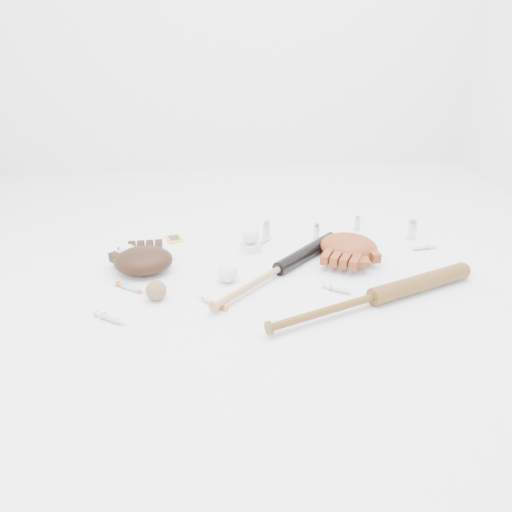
{
  "coord_description": "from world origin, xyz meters",
  "views": [
    {
      "loc": [
        -0.24,
        -1.69,
        0.93
      ],
      "look_at": [
        -0.04,
        0.06,
        0.06
      ],
      "focal_mm": 35.0,
      "sensor_mm": 36.0,
      "label": 1
    }
  ],
  "objects": [
    {
      "name": "baseball_mid",
      "position": [
        -0.15,
        -0.02,
        0.04
      ],
      "size": [
        0.08,
        0.08,
        0.08
      ],
      "primitive_type": "sphere",
      "color": "white",
      "rests_on": "ground"
    },
    {
      "name": "syringe_4",
      "position": [
        0.7,
        0.16,
        0.01
      ],
      "size": [
        0.15,
        0.04,
        0.02
      ],
      "primitive_type": null,
      "rotation": [
        0.0,
        0.0,
        3.27
      ],
      "color": "#ADBCC6",
      "rests_on": "ground"
    },
    {
      "name": "bat_wood",
      "position": [
        0.35,
        -0.25,
        0.03
      ],
      "size": [
        0.87,
        0.38,
        0.07
      ],
      "primitive_type": null,
      "rotation": [
        0.0,
        0.0,
        0.36
      ],
      "color": "brown",
      "rests_on": "ground"
    },
    {
      "name": "syringe_5",
      "position": [
        -0.51,
        -0.05,
        0.01
      ],
      "size": [
        0.15,
        0.12,
        0.02
      ],
      "primitive_type": null,
      "rotation": [
        0.0,
        0.0,
        -0.63
      ],
      "color": "#ADBCC6",
      "rests_on": "ground"
    },
    {
      "name": "baseball_upper",
      "position": [
        -0.55,
        0.18,
        0.04
      ],
      "size": [
        0.08,
        0.08,
        0.08
      ],
      "primitive_type": "sphere",
      "color": "white",
      "rests_on": "ground"
    },
    {
      "name": "bat_dark",
      "position": [
        0.05,
        0.0,
        0.03
      ],
      "size": [
        0.61,
        0.58,
        0.06
      ],
      "primitive_type": null,
      "rotation": [
        0.0,
        0.0,
        0.76
      ],
      "color": "black",
      "rests_on": "ground"
    },
    {
      "name": "vial_1",
      "position": [
        0.27,
        0.33,
        0.04
      ],
      "size": [
        0.03,
        0.03,
        0.07
      ],
      "primitive_type": "cylinder",
      "color": "silver",
      "rests_on": "ground"
    },
    {
      "name": "syringe_3",
      "position": [
        0.25,
        -0.15,
        0.01
      ],
      "size": [
        0.14,
        0.11,
        0.02
      ],
      "primitive_type": null,
      "rotation": [
        0.0,
        0.0,
        -0.62
      ],
      "color": "#ADBCC6",
      "rests_on": "ground"
    },
    {
      "name": "vial_0",
      "position": [
        0.48,
        0.4,
        0.04
      ],
      "size": [
        0.03,
        0.03,
        0.07
      ],
      "primitive_type": "cylinder",
      "color": "silver",
      "rests_on": "ground"
    },
    {
      "name": "pedestal",
      "position": [
        -0.04,
        0.23,
        0.02
      ],
      "size": [
        0.09,
        0.09,
        0.04
      ],
      "primitive_type": "cube",
      "rotation": [
        0.0,
        0.0,
        0.39
      ],
      "color": "white",
      "rests_on": "ground"
    },
    {
      "name": "vial_2",
      "position": [
        0.05,
        0.35,
        0.04
      ],
      "size": [
        0.03,
        0.03,
        0.08
      ],
      "primitive_type": "cylinder",
      "color": "silver",
      "rests_on": "ground"
    },
    {
      "name": "vial_3",
      "position": [
        0.7,
        0.28,
        0.04
      ],
      "size": [
        0.04,
        0.04,
        0.09
      ],
      "primitive_type": "cylinder",
      "color": "silver",
      "rests_on": "ground"
    },
    {
      "name": "baseball_on_pedestal",
      "position": [
        -0.04,
        0.23,
        0.07
      ],
      "size": [
        0.07,
        0.07,
        0.07
      ],
      "primitive_type": "sphere",
      "color": "white",
      "rests_on": "pedestal"
    },
    {
      "name": "baseball_left",
      "position": [
        -0.47,
        0.07,
        0.04
      ],
      "size": [
        0.07,
        0.07,
        0.07
      ],
      "primitive_type": "sphere",
      "color": "white",
      "rests_on": "ground"
    },
    {
      "name": "baseball_aged",
      "position": [
        -0.42,
        -0.13,
        0.04
      ],
      "size": [
        0.07,
        0.07,
        0.07
      ],
      "primitive_type": "sphere",
      "color": "brown",
      "rests_on": "ground"
    },
    {
      "name": "syringe_0",
      "position": [
        -0.56,
        -0.25,
        0.01
      ],
      "size": [
        0.15,
        0.12,
        0.02
      ],
      "primitive_type": null,
      "rotation": [
        0.0,
        0.0,
        -0.62
      ],
      "color": "#ADBCC6",
      "rests_on": "ground"
    },
    {
      "name": "syringe_1",
      "position": [
        -0.22,
        -0.19,
        0.01
      ],
      "size": [
        0.13,
        0.13,
        0.02
      ],
      "primitive_type": null,
      "rotation": [
        0.0,
        0.0,
        2.37
      ],
      "color": "#ADBCC6",
      "rests_on": "ground"
    },
    {
      "name": "glove_tan",
      "position": [
        0.36,
        0.12,
        0.05
      ],
      "size": [
        0.39,
        0.39,
        0.1
      ],
      "primitive_type": null,
      "rotation": [
        0.0,
        0.0,
        2.61
      ],
      "color": "maroon",
      "rests_on": "ground"
    },
    {
      "name": "trading_card",
      "position": [
        -0.37,
        0.39,
        0.0
      ],
      "size": [
        0.09,
        0.1,
        0.0
      ],
      "primitive_type": "cube",
      "rotation": [
        0.0,
        0.0,
        0.33
      ],
      "color": "gold",
      "rests_on": "ground"
    },
    {
      "name": "syringe_2",
      "position": [
        0.02,
        0.3,
        0.01
      ],
      "size": [
        0.14,
        0.13,
        0.02
      ],
      "primitive_type": null,
      "rotation": [
        0.0,
        0.0,
        0.74
      ],
      "color": "#ADBCC6",
      "rests_on": "ground"
    },
    {
      "name": "glove_dark",
      "position": [
        -0.48,
        0.1,
        0.05
      ],
      "size": [
        0.28,
        0.28,
        0.1
      ],
      "primitive_type": null,
      "rotation": [
        0.0,
        0.0,
        0.03
      ],
      "color": "black",
      "rests_on": "ground"
    }
  ]
}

